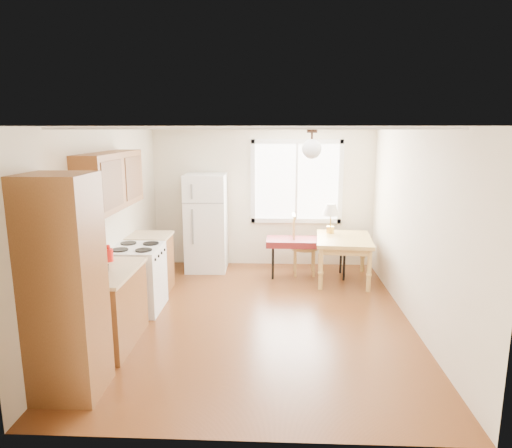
# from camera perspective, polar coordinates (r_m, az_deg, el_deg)

# --- Properties ---
(room_shell) EXTENTS (4.60, 5.60, 2.62)m
(room_shell) POSITION_cam_1_polar(r_m,az_deg,el_deg) (5.88, 0.21, -0.29)
(room_shell) COLOR #4D240F
(room_shell) RESTS_ON ground
(kitchen_run) EXTENTS (0.65, 3.40, 2.20)m
(kitchen_run) POSITION_cam_1_polar(r_m,az_deg,el_deg) (5.71, -17.61, -5.47)
(kitchen_run) COLOR brown
(kitchen_run) RESTS_ON ground
(window_unit) EXTENTS (1.64, 0.05, 1.51)m
(window_unit) POSITION_cam_1_polar(r_m,az_deg,el_deg) (8.28, 5.09, 5.28)
(window_unit) COLOR white
(window_unit) RESTS_ON room_shell
(pendant_light) EXTENTS (0.26, 0.26, 0.40)m
(pendant_light) POSITION_cam_1_polar(r_m,az_deg,el_deg) (6.17, 6.97, 9.43)
(pendant_light) COLOR black
(pendant_light) RESTS_ON room_shell
(refrigerator) EXTENTS (0.72, 0.74, 1.71)m
(refrigerator) POSITION_cam_1_polar(r_m,az_deg,el_deg) (8.13, -6.24, 0.19)
(refrigerator) COLOR white
(refrigerator) RESTS_ON ground
(bench) EXTENTS (1.42, 0.53, 0.65)m
(bench) POSITION_cam_1_polar(r_m,az_deg,el_deg) (7.79, 6.52, -2.38)
(bench) COLOR maroon
(bench) RESTS_ON ground
(dining_table) EXTENTS (0.98, 1.24, 0.73)m
(dining_table) POSITION_cam_1_polar(r_m,az_deg,el_deg) (7.66, 10.91, -2.42)
(dining_table) COLOR #B78F46
(dining_table) RESTS_ON ground
(chair) EXTENTS (0.46, 0.46, 1.05)m
(chair) POSITION_cam_1_polar(r_m,az_deg,el_deg) (7.88, 5.37, -2.05)
(chair) COLOR #B78F46
(chair) RESTS_ON ground
(table_lamp) EXTENTS (0.29, 0.29, 0.50)m
(table_lamp) POSITION_cam_1_polar(r_m,az_deg,el_deg) (7.87, 9.34, 1.49)
(table_lamp) COLOR gold
(table_lamp) RESTS_ON dining_table
(coffee_maker) EXTENTS (0.21, 0.25, 0.34)m
(coffee_maker) POSITION_cam_1_polar(r_m,az_deg,el_deg) (5.35, -19.05, -4.68)
(coffee_maker) COLOR black
(coffee_maker) RESTS_ON kitchen_run
(kettle) EXTENTS (0.11, 0.11, 0.21)m
(kettle) POSITION_cam_1_polar(r_m,az_deg,el_deg) (5.83, -17.95, -3.64)
(kettle) COLOR red
(kettle) RESTS_ON kitchen_run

